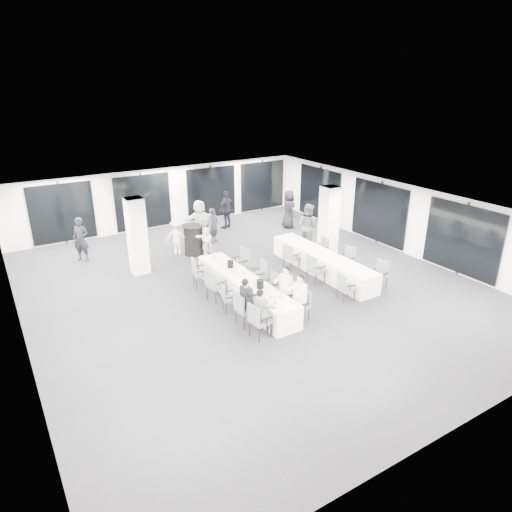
{
  "coord_description": "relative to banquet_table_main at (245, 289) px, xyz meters",
  "views": [
    {
      "loc": [
        -7.23,
        -12.16,
        6.69
      ],
      "look_at": [
        0.1,
        -0.2,
        1.18
      ],
      "focal_mm": 32.0,
      "sensor_mm": 36.0,
      "label": 1
    }
  ],
  "objects": [
    {
      "name": "chair_main_left_far",
      "position": [
        -0.84,
        1.68,
        0.21
      ],
      "size": [
        0.61,
        0.65,
        1.03
      ],
      "rotation": [
        0.0,
        0.0,
        -1.77
      ],
      "color": "#515459",
      "rests_on": "floor"
    },
    {
      "name": "standing_guest_c",
      "position": [
        -0.23,
        4.96,
        0.47
      ],
      "size": [
        1.18,
        1.16,
        1.7
      ],
      "primitive_type": "imported",
      "rotation": [
        0.0,
        0.0,
        2.38
      ],
      "color": "white",
      "rests_on": "floor"
    },
    {
      "name": "standing_guest_b",
      "position": [
        0.59,
        4.27,
        0.56
      ],
      "size": [
        1.05,
        0.85,
        1.88
      ],
      "primitive_type": "imported",
      "rotation": [
        0.0,
        0.0,
        3.52
      ],
      "color": "white",
      "rests_on": "floor"
    },
    {
      "name": "chair_main_left_fourth",
      "position": [
        -0.84,
        0.5,
        0.22
      ],
      "size": [
        0.63,
        0.66,
        1.04
      ],
      "rotation": [
        0.0,
        0.0,
        -1.34
      ],
      "color": "#515459",
      "rests_on": "floor"
    },
    {
      "name": "seated_guest_b",
      "position": [
        -0.67,
        -1.35,
        0.44
      ],
      "size": [
        0.5,
        0.38,
        1.44
      ],
      "rotation": [
        0.0,
        0.0,
        -1.57
      ],
      "color": "black",
      "rests_on": "floor"
    },
    {
      "name": "water_bottle_a",
      "position": [
        -0.17,
        -2.0,
        0.49
      ],
      "size": [
        0.08,
        0.08,
        0.24
      ],
      "primitive_type": "cylinder",
      "color": "silver",
      "rests_on": "banquet_table_main"
    },
    {
      "name": "chair_main_right_near",
      "position": [
        0.83,
        -1.93,
        0.14
      ],
      "size": [
        0.47,
        0.52,
        0.91
      ],
      "rotation": [
        0.0,
        0.0,
        1.59
      ],
      "color": "#515459",
      "rests_on": "floor"
    },
    {
      "name": "banquet_table_side",
      "position": [
        3.52,
        0.44,
        0.0
      ],
      "size": [
        0.9,
        5.0,
        0.75
      ],
      "primitive_type": "cube",
      "color": "white",
      "rests_on": "floor"
    },
    {
      "name": "chair_main_right_far",
      "position": [
        0.84,
        1.69,
        0.22
      ],
      "size": [
        0.55,
        0.61,
        1.04
      ],
      "rotation": [
        0.0,
        0.0,
        1.62
      ],
      "color": "#515459",
      "rests_on": "floor"
    },
    {
      "name": "chair_main_left_second",
      "position": [
        -0.84,
        -1.35,
        0.19
      ],
      "size": [
        0.53,
        0.59,
        0.99
      ],
      "rotation": [
        0.0,
        0.0,
        -1.5
      ],
      "color": "#515459",
      "rests_on": "floor"
    },
    {
      "name": "chair_side_right_far",
      "position": [
        4.35,
        1.45,
        0.13
      ],
      "size": [
        0.45,
        0.51,
        0.88
      ],
      "rotation": [
        0.0,
        0.0,
        1.59
      ],
      "color": "#515459",
      "rests_on": "floor"
    },
    {
      "name": "chair_main_right_second",
      "position": [
        0.83,
        -1.23,
        0.13
      ],
      "size": [
        0.48,
        0.53,
        0.89
      ],
      "rotation": [
        0.0,
        0.0,
        1.49
      ],
      "color": "#515459",
      "rests_on": "floor"
    },
    {
      "name": "room",
      "position": [
        1.55,
        1.87,
        1.01
      ],
      "size": [
        14.04,
        16.04,
        2.84
      ],
      "color": "black",
      "rests_on": "ground"
    },
    {
      "name": "chair_side_left_far",
      "position": [
        2.69,
        1.28,
        0.18
      ],
      "size": [
        0.6,
        0.63,
        0.98
      ],
      "rotation": [
        0.0,
        0.0,
        -1.31
      ],
      "color": "#515459",
      "rests_on": "floor"
    },
    {
      "name": "chair_main_left_near",
      "position": [
        -0.84,
        -2.15,
        0.21
      ],
      "size": [
        0.58,
        0.62,
        1.03
      ],
      "rotation": [
        0.0,
        0.0,
        -1.45
      ],
      "color": "#515459",
      "rests_on": "floor"
    },
    {
      "name": "cocktail_table",
      "position": [
        0.31,
        4.62,
        0.23
      ],
      "size": [
        0.86,
        0.86,
        1.2
      ],
      "color": "black",
      "rests_on": "floor"
    },
    {
      "name": "seated_guest_a",
      "position": [
        -0.67,
        -2.14,
        0.44
      ],
      "size": [
        0.5,
        0.38,
        1.44
      ],
      "rotation": [
        0.0,
        0.0,
        -1.57
      ],
      "color": "#5C5E64",
      "rests_on": "floor"
    },
    {
      "name": "standing_guest_h",
      "position": [
        4.73,
        2.91,
        0.69
      ],
      "size": [
        0.87,
        1.15,
        2.12
      ],
      "primitive_type": "imported",
      "rotation": [
        0.0,
        0.0,
        1.84
      ],
      "color": "#5C5E64",
      "rests_on": "floor"
    },
    {
      "name": "plate_a",
      "position": [
        -0.0,
        -1.56,
        0.39
      ],
      "size": [
        0.22,
        0.22,
        0.03
      ],
      "color": "white",
      "rests_on": "banquet_table_main"
    },
    {
      "name": "column_right",
      "position": [
        4.86,
        1.76,
        1.02
      ],
      "size": [
        0.6,
        0.6,
        2.8
      ],
      "primitive_type": "cube",
      "color": "white",
      "rests_on": "floor"
    },
    {
      "name": "chair_side_right_near",
      "position": [
        4.35,
        -1.6,
        0.17
      ],
      "size": [
        0.56,
        0.6,
        0.96
      ],
      "rotation": [
        0.0,
        0.0,
        1.76
      ],
      "color": "#515459",
      "rests_on": "floor"
    },
    {
      "name": "plate_b",
      "position": [
        0.23,
        -1.67,
        0.39
      ],
      "size": [
        0.21,
        0.21,
        0.03
      ],
      "color": "white",
      "rests_on": "banquet_table_main"
    },
    {
      "name": "seated_guest_c",
      "position": [
        0.67,
        -1.93,
        0.44
      ],
      "size": [
        0.5,
        0.38,
        1.44
      ],
      "rotation": [
        0.0,
        0.0,
        1.57
      ],
      "color": "white",
      "rests_on": "floor"
    },
    {
      "name": "chair_side_left_near",
      "position": [
        2.69,
        -1.68,
        0.16
      ],
      "size": [
        0.55,
        0.59,
        0.93
      ],
      "rotation": [
        0.0,
        0.0,
        -1.77
      ],
      "color": "#515459",
      "rests_on": "floor"
    },
    {
      "name": "standing_guest_e",
      "position": [
        5.61,
        5.52,
        0.65
      ],
      "size": [
        0.73,
        1.06,
        2.05
      ],
      "primitive_type": "imported",
      "rotation": [
        0.0,
        0.0,
        1.43
      ],
      "color": "black",
      "rests_on": "floor"
    },
    {
      "name": "standing_guest_a",
      "position": [
        1.66,
        5.49,
        0.48
      ],
      "size": [
        0.8,
        0.78,
        1.71
      ],
      "primitive_type": "imported",
      "rotation": [
        0.0,
        0.0,
        0.65
      ],
      "color": "black",
      "rests_on": "floor"
    },
    {
      "name": "standing_guest_d",
      "position": [
        3.06,
        6.95,
        0.66
      ],
      "size": [
        1.39,
        1.11,
        2.07
      ],
      "primitive_type": "imported",
      "rotation": [
        0.0,
        0.0,
        3.55
      ],
      "color": "black",
      "rests_on": "floor"
    },
    {
      "name": "seated_guest_d",
      "position": [
        0.67,
        -1.22,
        0.44
      ],
      "size": [
        0.5,
        0.38,
        1.44
      ],
      "rotation": [
        0.0,
        0.0,
        1.57
      ],
      "color": "white",
      "rests_on": "floor"
    },
    {
      "name": "water_bottle_b",
      "position": [
        0.13,
        0.26,
        0.48
      ],
      "size": [
        0.07,
        0.07,
        0.21
      ],
      "primitive_type": "cylinder",
      "color": "silver",
      "rests_on": "banquet_table_main"
    },
    {
      "name": "chair_main_right_mid",
      "position": [
        0.83,
        -0.33,
        0.12
      ],
      "size": [
        0.46,
        0.51,
        0.86
      ],
      "rotation": [
        0.0,
        0.0,
        1.63
      ],
      "color": "#515459",
      "rests_on": "floor"
    },
    {
      "name": "plate_c",
      "position": [
        0.13,
        -0.55,
        0.39
      ],
      "size": [
        0.18,
        0.18,
        0.03
      ],
      "color": "white",
      "rests_on": "banquet_table_main"
    },
    {
      "name": "standing_guest_f",
      "position": [
        1.25,
        6.04,
        0.65
      ],
      "size": [
        1.94,
        0.93,
        2.04
      ],
      "primitive_type": "imported",
      "rotation": [
        0.0,
        0.0,
        3.02
      ],
      "color": "white",
      "rests_on": "floor"
    },
    {
      "name": "chair_side_left_mid",
      "position": [
        2.68,
        -0.14,
        0.21
      ],
      "size": [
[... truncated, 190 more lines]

